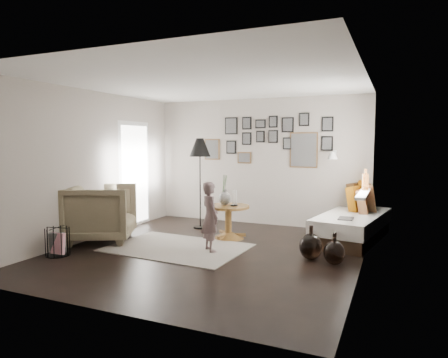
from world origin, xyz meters
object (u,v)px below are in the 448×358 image
at_px(vase, 225,196).
at_px(pedestal_table, 228,223).
at_px(demijohn_large, 311,246).
at_px(demijohn_small, 334,253).
at_px(daybed, 353,221).
at_px(child, 210,217).
at_px(floor_lamp, 200,151).
at_px(magazine_basket, 58,242).
at_px(armchair, 102,213).

bearing_deg(vase, pedestal_table, -14.04).
bearing_deg(demijohn_large, demijohn_small, -18.92).
bearing_deg(vase, demijohn_large, -23.76).
xyz_separation_m(daybed, child, (-1.96, -1.73, 0.23)).
bearing_deg(daybed, vase, -149.23).
distance_m(floor_lamp, magazine_basket, 3.12).
distance_m(pedestal_table, armchair, 2.21).
bearing_deg(daybed, child, -128.87).
distance_m(vase, child, 0.95).
distance_m(pedestal_table, magazine_basket, 2.80).
xyz_separation_m(armchair, demijohn_large, (3.54, 0.31, -0.30)).
distance_m(floor_lamp, demijohn_small, 3.43).
height_order(pedestal_table, floor_lamp, floor_lamp).
distance_m(magazine_basket, demijohn_large, 3.77).
relative_size(floor_lamp, magazine_basket, 4.21).
xyz_separation_m(vase, demijohn_large, (1.68, -0.74, -0.56)).
relative_size(vase, demijohn_large, 1.07).
relative_size(daybed, magazine_basket, 5.16).
distance_m(vase, magazine_basket, 2.81).
xyz_separation_m(pedestal_table, daybed, (2.04, 0.83, 0.05)).
bearing_deg(demijohn_large, armchair, -174.98).
bearing_deg(floor_lamp, vase, -36.00).
distance_m(floor_lamp, demijohn_large, 3.09).
xyz_separation_m(demijohn_large, demijohn_small, (0.35, -0.12, -0.02)).
distance_m(magazine_basket, demijohn_small, 4.07).
relative_size(demijohn_large, child, 0.46).
bearing_deg(magazine_basket, armchair, 89.99).
distance_m(vase, armchair, 2.15).
bearing_deg(floor_lamp, magazine_basket, -112.72).
distance_m(demijohn_large, demijohn_small, 0.37).
bearing_deg(pedestal_table, vase, 165.96).
height_order(pedestal_table, armchair, armchair).
bearing_deg(vase, floor_lamp, 144.00).
bearing_deg(demijohn_small, floor_lamp, 153.12).
bearing_deg(child, vase, -39.35).
xyz_separation_m(demijohn_large, child, (-1.53, -0.18, 0.35)).
height_order(armchair, demijohn_small, armchair).
height_order(demijohn_small, child, child).
distance_m(pedestal_table, daybed, 2.20).
distance_m(pedestal_table, floor_lamp, 1.63).
relative_size(pedestal_table, child, 0.69).
height_order(pedestal_table, magazine_basket, pedestal_table).
bearing_deg(demijohn_small, daybed, 87.18).
bearing_deg(vase, daybed, 20.99).
xyz_separation_m(pedestal_table, child, (0.07, -0.90, 0.27)).
xyz_separation_m(daybed, armchair, (-3.98, -1.86, 0.17)).
xyz_separation_m(vase, magazine_basket, (-1.86, -2.04, -0.55)).
distance_m(vase, demijohn_large, 1.92).
height_order(vase, demijohn_large, vase).
height_order(floor_lamp, magazine_basket, floor_lamp).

